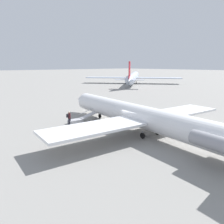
{
  "coord_description": "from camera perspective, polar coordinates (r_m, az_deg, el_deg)",
  "views": [
    {
      "loc": [
        -16.42,
        18.15,
        7.57
      ],
      "look_at": [
        3.66,
        0.4,
        1.73
      ],
      "focal_mm": 35.0,
      "sensor_mm": 36.0,
      "label": 1
    }
  ],
  "objects": [
    {
      "name": "airplane_main",
      "position": [
        24.46,
        7.63,
        -1.11
      ],
      "size": [
        29.99,
        22.89,
        6.52
      ],
      "rotation": [
        0.0,
        0.0,
        -0.11
      ],
      "color": "white",
      "rests_on": "ground"
    },
    {
      "name": "airplane_far_left",
      "position": [
        92.42,
        5.54,
        9.11
      ],
      "size": [
        35.8,
        41.11,
        8.57
      ],
      "rotation": [
        0.0,
        0.0,
        5.41
      ],
      "color": "silver",
      "rests_on": "ground"
    },
    {
      "name": "passenger",
      "position": [
        28.4,
        -11.16,
        -1.32
      ],
      "size": [
        0.36,
        0.55,
        1.74
      ],
      "rotation": [
        0.0,
        0.0,
        -1.68
      ],
      "color": "#23232D",
      "rests_on": "ground"
    },
    {
      "name": "ground_plane",
      "position": [
        25.62,
        6.11,
        -4.97
      ],
      "size": [
        600.0,
        600.0,
        0.0
      ],
      "primitive_type": "plane",
      "color": "gray"
    },
    {
      "name": "boarding_stairs",
      "position": [
        29.28,
        -8.87,
        -2.1
      ],
      "size": [
        1.44,
        4.1,
        1.65
      ],
      "rotation": [
        0.0,
        0.0,
        -1.68
      ],
      "color": "#B2B2B7",
      "rests_on": "ground"
    }
  ]
}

